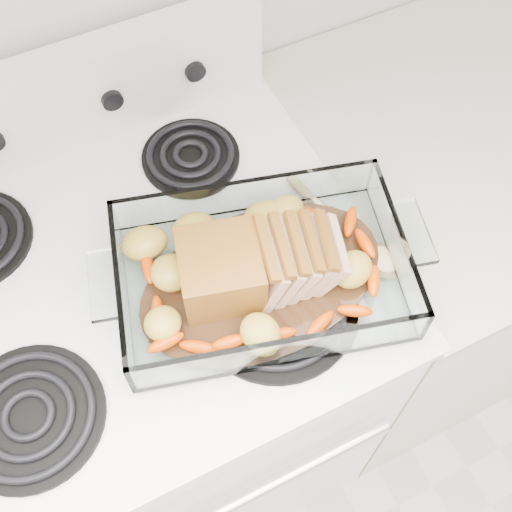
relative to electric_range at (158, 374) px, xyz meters
name	(u,v)px	position (x,y,z in m)	size (l,w,h in m)	color
electric_range	(158,374)	(0.00, 0.00, 0.00)	(0.78, 0.70, 1.12)	white
counter_right	(414,260)	(0.66, 0.00, -0.02)	(0.58, 0.68, 0.93)	silver
baking_dish	(262,275)	(0.19, -0.12, 0.48)	(0.42, 0.28, 0.08)	white
pork_roast	(248,271)	(0.17, -0.12, 0.52)	(0.24, 0.12, 0.09)	brown
roast_vegetables	(248,255)	(0.18, -0.08, 0.49)	(0.37, 0.20, 0.05)	#DA4300
wooden_spoon	(359,241)	(0.36, -0.12, 0.46)	(0.09, 0.25, 0.02)	beige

